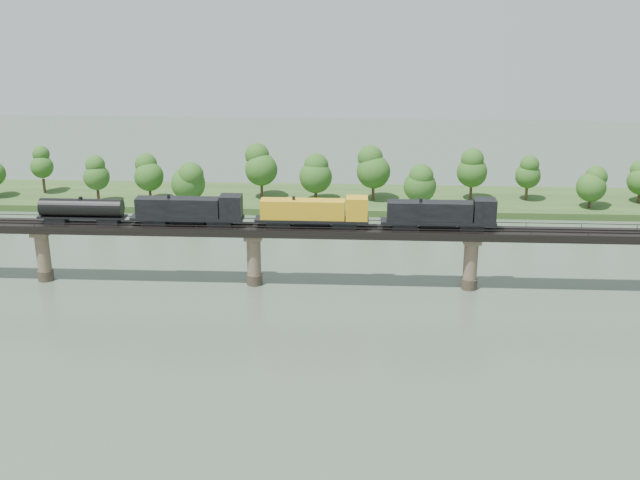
{
  "coord_description": "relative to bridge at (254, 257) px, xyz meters",
  "views": [
    {
      "loc": [
        19.75,
        -108.8,
        57.24
      ],
      "look_at": [
        12.32,
        30.0,
        9.0
      ],
      "focal_mm": 45.0,
      "sensor_mm": 36.0,
      "label": 1
    }
  ],
  "objects": [
    {
      "name": "bridge_superstructure",
      "position": [
        0.0,
        0.0,
        6.33
      ],
      "size": [
        220.0,
        4.9,
        0.75
      ],
      "color": "black",
      "rests_on": "bridge"
    },
    {
      "name": "far_treeline",
      "position": [
        -8.21,
        50.52,
        3.37
      ],
      "size": [
        289.06,
        17.54,
        13.6
      ],
      "color": "#382619",
      "rests_on": "far_bank"
    },
    {
      "name": "freight_train",
      "position": [
        3.36,
        -0.0,
        8.8
      ],
      "size": [
        84.01,
        3.27,
        5.78
      ],
      "color": "black",
      "rests_on": "bridge"
    },
    {
      "name": "ground",
      "position": [
        0.0,
        -30.0,
        -5.46
      ],
      "size": [
        400.0,
        400.0,
        0.0
      ],
      "primitive_type": "plane",
      "color": "#3A493A",
      "rests_on": "ground"
    },
    {
      "name": "bridge",
      "position": [
        0.0,
        0.0,
        0.0
      ],
      "size": [
        236.0,
        30.0,
        11.5
      ],
      "color": "#473A2D",
      "rests_on": "ground"
    },
    {
      "name": "far_bank",
      "position": [
        0.0,
        55.0,
        -4.66
      ],
      "size": [
        300.0,
        24.0,
        1.6
      ],
      "primitive_type": "cube",
      "color": "#2B491D",
      "rests_on": "ground"
    }
  ]
}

